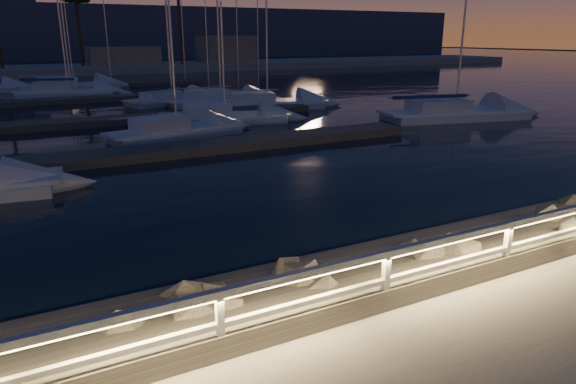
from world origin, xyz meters
name	(u,v)px	position (x,y,z in m)	size (l,w,h in m)	color
ground	(467,282)	(0.00, 0.00, 0.00)	(400.00, 400.00, 0.00)	#AAA49A
harbor_water	(131,116)	(0.00, 31.22, -0.97)	(400.00, 440.00, 0.60)	black
guard_rail	(469,245)	(-0.07, 0.00, 0.77)	(44.11, 0.12, 1.06)	silver
riprap	(367,275)	(-1.26, 1.48, -0.21)	(40.16, 2.87, 1.33)	slate
floating_docks	(127,106)	(0.00, 32.50, -0.40)	(22.00, 36.00, 0.40)	#5D564D
far_shore	(66,67)	(-0.12, 74.05, 0.29)	(160.00, 14.00, 5.20)	#AAA49A
palm_center	(76,3)	(2.00, 73.00, 8.78)	(3.00, 3.00, 9.70)	#43351F
sailboat_c	(221,116)	(3.81, 23.28, -0.18)	(8.25, 4.61, 13.51)	silver
sailboat_d	(452,112)	(17.23, 17.68, -0.14)	(10.18, 4.96, 16.60)	silver
sailboat_f	(173,130)	(-0.14, 19.78, -0.18)	(7.60, 3.70, 12.49)	silver
sailboat_g	(218,99)	(6.63, 31.37, -0.16)	(8.44, 2.65, 14.24)	silver
sailboat_h	(264,102)	(9.00, 28.11, -0.17)	(9.02, 4.89, 14.71)	silver
sailboat_j	(66,91)	(-3.19, 42.53, -0.13)	(8.87, 5.38, 14.67)	silver
sailboat_k	(68,85)	(-2.42, 48.50, -0.13)	(9.63, 3.87, 15.90)	silver
sailboat_l	(170,99)	(3.55, 33.77, -0.20)	(7.95, 4.73, 13.02)	silver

